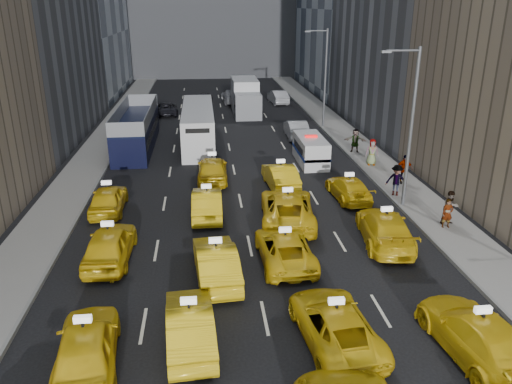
# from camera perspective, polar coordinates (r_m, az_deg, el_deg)

# --- Properties ---
(ground) EXTENTS (160.00, 160.00, 0.00)m
(ground) POSITION_cam_1_polar(r_m,az_deg,el_deg) (17.77, 1.83, -17.84)
(ground) COLOR black
(ground) RESTS_ON ground
(sidewalk_west) EXTENTS (3.00, 90.00, 0.15)m
(sidewalk_west) POSITION_cam_1_polar(r_m,az_deg,el_deg) (41.16, -17.81, 4.23)
(sidewalk_west) COLOR gray
(sidewalk_west) RESTS_ON ground
(sidewalk_east) EXTENTS (3.00, 90.00, 0.15)m
(sidewalk_east) POSITION_cam_1_polar(r_m,az_deg,el_deg) (42.18, 11.43, 5.21)
(sidewalk_east) COLOR gray
(sidewalk_east) RESTS_ON ground
(curb_west) EXTENTS (0.15, 90.00, 0.18)m
(curb_west) POSITION_cam_1_polar(r_m,az_deg,el_deg) (40.89, -15.82, 4.36)
(curb_west) COLOR slate
(curb_west) RESTS_ON ground
(curb_east) EXTENTS (0.15, 90.00, 0.18)m
(curb_east) POSITION_cam_1_polar(r_m,az_deg,el_deg) (41.77, 9.53, 5.20)
(curb_east) COLOR slate
(curb_east) RESTS_ON ground
(streetlight_near) EXTENTS (2.15, 0.22, 9.00)m
(streetlight_near) POSITION_cam_1_polar(r_m,az_deg,el_deg) (28.74, 17.13, 7.45)
(streetlight_near) COLOR #595B60
(streetlight_near) RESTS_ON ground
(streetlight_far) EXTENTS (2.15, 0.22, 9.00)m
(streetlight_far) POSITION_cam_1_polar(r_m,az_deg,el_deg) (47.50, 7.79, 13.11)
(streetlight_far) COLOR #595B60
(streetlight_far) RESTS_ON ground
(taxi_4) EXTENTS (2.41, 4.94, 1.62)m
(taxi_4) POSITION_cam_1_polar(r_m,az_deg,el_deg) (17.55, -18.80, -16.35)
(taxi_4) COLOR gold
(taxi_4) RESTS_ON ground
(taxi_5) EXTENTS (1.90, 4.63, 1.49)m
(taxi_5) POSITION_cam_1_polar(r_m,az_deg,el_deg) (17.86, -7.56, -14.82)
(taxi_5) COLOR gold
(taxi_5) RESTS_ON ground
(taxi_6) EXTENTS (2.81, 5.24, 1.40)m
(taxi_6) POSITION_cam_1_polar(r_m,az_deg,el_deg) (18.06, 9.00, -14.64)
(taxi_6) COLOR gold
(taxi_6) RESTS_ON ground
(taxi_7) EXTENTS (2.69, 5.58, 1.57)m
(taxi_7) POSITION_cam_1_polar(r_m,az_deg,el_deg) (18.69, 24.05, -14.75)
(taxi_7) COLOR gold
(taxi_7) RESTS_ON ground
(taxi_8) EXTENTS (2.06, 4.85, 1.63)m
(taxi_8) POSITION_cam_1_polar(r_m,az_deg,el_deg) (23.74, -16.38, -5.78)
(taxi_8) COLOR gold
(taxi_8) RESTS_ON ground
(taxi_9) EXTENTS (2.08, 4.96, 1.59)m
(taxi_9) POSITION_cam_1_polar(r_m,az_deg,el_deg) (21.46, -4.59, -7.96)
(taxi_9) COLOR gold
(taxi_9) RESTS_ON ground
(taxi_10) EXTENTS (2.42, 5.03, 1.38)m
(taxi_10) POSITION_cam_1_polar(r_m,az_deg,el_deg) (22.80, 3.30, -6.39)
(taxi_10) COLOR gold
(taxi_10) RESTS_ON ground
(taxi_11) EXTENTS (2.93, 5.69, 1.58)m
(taxi_11) POSITION_cam_1_polar(r_m,az_deg,el_deg) (25.26, 14.53, -4.00)
(taxi_11) COLOR gold
(taxi_11) RESTS_ON ground
(taxi_12) EXTENTS (1.83, 4.45, 1.51)m
(taxi_12) POSITION_cam_1_polar(r_m,az_deg,el_deg) (29.34, -16.54, -0.76)
(taxi_12) COLOR gold
(taxi_12) RESTS_ON ground
(taxi_13) EXTENTS (1.65, 4.63, 1.52)m
(taxi_13) POSITION_cam_1_polar(r_m,az_deg,el_deg) (27.68, -5.63, -1.25)
(taxi_13) COLOR gold
(taxi_13) RESTS_ON ground
(taxi_14) EXTENTS (3.38, 6.21, 1.65)m
(taxi_14) POSITION_cam_1_polar(r_m,az_deg,el_deg) (26.76, 3.59, -1.83)
(taxi_14) COLOR gold
(taxi_14) RESTS_ON ground
(taxi_15) EXTENTS (2.11, 4.67, 1.33)m
(taxi_15) POSITION_cam_1_polar(r_m,az_deg,el_deg) (30.52, 10.54, 0.43)
(taxi_15) COLOR gold
(taxi_15) RESTS_ON ground
(taxi_16) EXTENTS (2.08, 4.90, 1.65)m
(taxi_16) POSITION_cam_1_polar(r_m,az_deg,el_deg) (33.15, -5.00, 2.65)
(taxi_16) COLOR gold
(taxi_16) RESTS_ON ground
(taxi_17) EXTENTS (1.98, 4.80, 1.55)m
(taxi_17) POSITION_cam_1_polar(r_m,az_deg,el_deg) (31.85, 2.81, 1.84)
(taxi_17) COLOR gold
(taxi_17) RESTS_ON ground
(nypd_van) EXTENTS (2.26, 4.98, 2.08)m
(nypd_van) POSITION_cam_1_polar(r_m,az_deg,el_deg) (37.09, 6.25, 4.75)
(nypd_van) COLOR silver
(nypd_van) RESTS_ON ground
(double_decker) EXTENTS (3.01, 11.58, 3.34)m
(double_decker) POSITION_cam_1_polar(r_m,az_deg,el_deg) (41.81, -13.51, 7.15)
(double_decker) COLOR black
(double_decker) RESTS_ON ground
(city_bus) EXTENTS (2.73, 11.96, 3.08)m
(city_bus) POSITION_cam_1_polar(r_m,az_deg,el_deg) (42.24, -6.62, 7.53)
(city_bus) COLOR silver
(city_bus) RESTS_ON ground
(box_truck) EXTENTS (3.28, 7.94, 3.54)m
(box_truck) POSITION_cam_1_polar(r_m,az_deg,el_deg) (53.99, -1.20, 10.79)
(box_truck) COLOR silver
(box_truck) RESTS_ON ground
(misc_car_0) EXTENTS (1.78, 4.82, 1.57)m
(misc_car_0) POSITION_cam_1_polar(r_m,az_deg,el_deg) (44.13, 4.62, 7.19)
(misc_car_0) COLOR #96989D
(misc_car_0) RESTS_ON ground
(misc_car_1) EXTENTS (2.63, 4.96, 1.33)m
(misc_car_1) POSITION_cam_1_polar(r_m,az_deg,el_deg) (54.48, -10.21, 9.40)
(misc_car_1) COLOR black
(misc_car_1) RESTS_ON ground
(misc_car_2) EXTENTS (2.53, 5.57, 1.58)m
(misc_car_2) POSITION_cam_1_polar(r_m,az_deg,el_deg) (60.20, -2.77, 10.88)
(misc_car_2) COLOR gray
(misc_car_2) RESTS_ON ground
(misc_car_3) EXTENTS (2.00, 4.09, 1.34)m
(misc_car_3) POSITION_cam_1_polar(r_m,az_deg,el_deg) (60.10, -5.86, 10.67)
(misc_car_3) COLOR black
(misc_car_3) RESTS_ON ground
(misc_car_4) EXTENTS (2.12, 4.86, 1.55)m
(misc_car_4) POSITION_cam_1_polar(r_m,az_deg,el_deg) (59.87, 2.51, 10.82)
(misc_car_4) COLOR #A1A3A9
(misc_car_4) RESTS_ON ground
(pedestrian_0) EXTENTS (0.59, 0.41, 1.56)m
(pedestrian_0) POSITION_cam_1_polar(r_m,az_deg,el_deg) (27.61, 21.04, -2.29)
(pedestrian_0) COLOR gray
(pedestrian_0) RESTS_ON sidewalk_east
(pedestrian_1) EXTENTS (0.96, 0.64, 1.84)m
(pedestrian_1) POSITION_cam_1_polar(r_m,az_deg,el_deg) (28.02, 21.32, -1.69)
(pedestrian_1) COLOR gray
(pedestrian_1) RESTS_ON sidewalk_east
(pedestrian_2) EXTENTS (1.34, 0.95, 1.92)m
(pedestrian_2) POSITION_cam_1_polar(r_m,az_deg,el_deg) (31.22, 15.75, 1.32)
(pedestrian_2) COLOR gray
(pedestrian_2) RESTS_ON sidewalk_east
(pedestrian_3) EXTENTS (1.17, 0.66, 1.90)m
(pedestrian_3) POSITION_cam_1_polar(r_m,az_deg,el_deg) (33.48, 16.56, 2.52)
(pedestrian_3) COLOR gray
(pedestrian_3) RESTS_ON sidewalk_east
(pedestrian_4) EXTENTS (1.00, 0.65, 1.90)m
(pedestrian_4) POSITION_cam_1_polar(r_m,az_deg,el_deg) (36.83, 13.12, 4.48)
(pedestrian_4) COLOR gray
(pedestrian_4) RESTS_ON sidewalk_east
(pedestrian_5) EXTENTS (1.76, 1.01, 1.82)m
(pedestrian_5) POSITION_cam_1_polar(r_m,az_deg,el_deg) (39.87, 11.27, 5.79)
(pedestrian_5) COLOR gray
(pedestrian_5) RESTS_ON sidewalk_east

